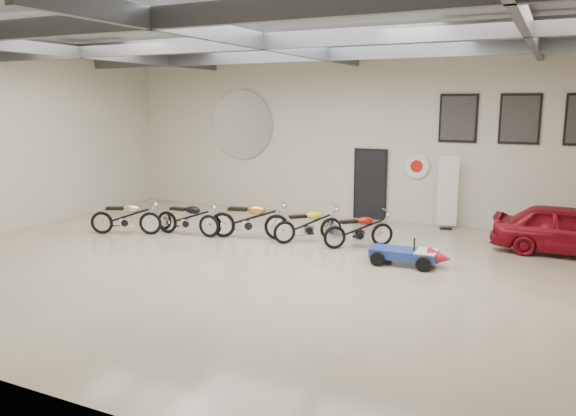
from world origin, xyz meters
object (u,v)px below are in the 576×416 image
at_px(motorcycle_silver, 126,216).
at_px(motorcycle_red, 359,229).
at_px(motorcycle_black, 188,217).
at_px(go_kart, 411,251).
at_px(motorcycle_gold, 250,218).
at_px(vintage_car, 570,230).
at_px(banner_stand, 448,194).
at_px(motorcycle_yellow, 308,224).

relative_size(motorcycle_silver, motorcycle_red, 1.08).
bearing_deg(motorcycle_black, go_kart, -5.66).
relative_size(motorcycle_black, go_kart, 1.06).
xyz_separation_m(motorcycle_silver, motorcycle_gold, (3.28, 1.02, 0.05)).
bearing_deg(go_kart, vintage_car, 37.82).
bearing_deg(vintage_car, motorcycle_red, 108.35).
relative_size(go_kart, vintage_car, 0.51).
relative_size(banner_stand, motorcycle_yellow, 1.10).
bearing_deg(motorcycle_gold, motorcycle_yellow, -0.99).
bearing_deg(motorcycle_yellow, motorcycle_black, 147.89).
xyz_separation_m(motorcycle_silver, go_kart, (7.69, 0.40, -0.18)).
relative_size(motorcycle_black, motorcycle_yellow, 1.03).
relative_size(motorcycle_gold, go_kart, 1.18).
height_order(motorcycle_red, go_kart, motorcycle_red).
bearing_deg(banner_stand, go_kart, -103.50).
xyz_separation_m(motorcycle_yellow, motorcycle_red, (1.36, 0.03, -0.01)).
xyz_separation_m(motorcycle_silver, motorcycle_yellow, (4.79, 1.38, -0.02)).
xyz_separation_m(motorcycle_gold, go_kart, (4.41, -0.61, -0.22)).
bearing_deg(go_kart, motorcycle_yellow, 160.38).
bearing_deg(motorcycle_silver, banner_stand, 7.50).
bearing_deg(motorcycle_gold, vintage_car, -0.20).
xyz_separation_m(go_kart, vintage_car, (3.14, 2.53, 0.27)).
bearing_deg(motorcycle_silver, motorcycle_black, -0.14).
xyz_separation_m(banner_stand, vintage_car, (3.10, -1.50, -0.42)).
relative_size(motorcycle_silver, motorcycle_gold, 0.91).
height_order(motorcycle_gold, motorcycle_yellow, motorcycle_gold).
distance_m(banner_stand, motorcycle_red, 3.45).
bearing_deg(motorcycle_yellow, motorcycle_gold, 148.40).
distance_m(motorcycle_silver, motorcycle_black, 1.70).
xyz_separation_m(motorcycle_silver, vintage_car, (10.83, 2.93, 0.09)).
relative_size(motorcycle_black, motorcycle_red, 1.06).
bearing_deg(banner_stand, vintage_car, -38.82).
relative_size(motorcycle_yellow, go_kart, 1.03).
relative_size(motorcycle_gold, vintage_car, 0.61).
distance_m(motorcycle_silver, motorcycle_yellow, 4.99).
bearing_deg(go_kart, motorcycle_black, 176.75).
relative_size(banner_stand, motorcycle_black, 1.07).
relative_size(banner_stand, motorcycle_gold, 0.96).
xyz_separation_m(motorcycle_silver, motorcycle_red, (6.15, 1.41, -0.04)).
bearing_deg(motorcycle_gold, motorcycle_black, 178.03).
distance_m(motorcycle_yellow, go_kart, 3.06).
xyz_separation_m(motorcycle_silver, motorcycle_black, (1.58, 0.64, -0.01)).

